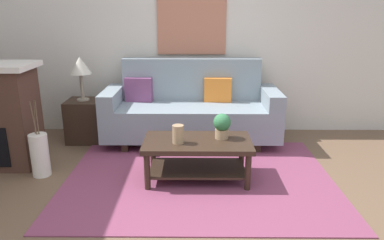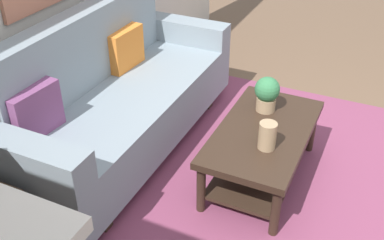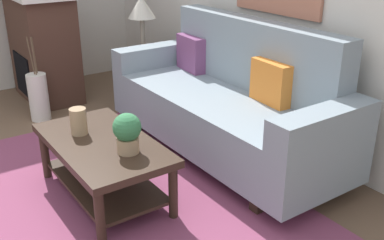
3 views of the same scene
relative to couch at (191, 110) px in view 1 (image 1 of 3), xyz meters
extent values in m
plane|color=brown|center=(0.09, -1.63, -0.43)|extent=(9.67, 9.67, 0.00)
cube|color=silver|center=(0.09, 0.54, 0.92)|extent=(5.67, 0.10, 2.70)
cube|color=#843D5B|center=(0.09, -1.13, -0.42)|extent=(2.78, 2.09, 0.01)
cube|color=gray|center=(0.00, -0.06, -0.11)|extent=(1.85, 0.84, 0.40)
cube|color=gray|center=(0.00, 0.26, 0.37)|extent=(1.85, 0.20, 0.56)
cube|color=gray|center=(-1.02, -0.06, -0.01)|extent=(0.20, 0.84, 0.60)
cube|color=gray|center=(1.02, -0.06, -0.01)|extent=(0.20, 0.84, 0.60)
cube|color=#332319|center=(-0.82, -0.06, -0.37)|extent=(0.08, 0.74, 0.12)
cube|color=#332319|center=(0.82, -0.06, -0.37)|extent=(0.08, 0.74, 0.12)
cube|color=#7A4270|center=(-0.70, 0.13, 0.25)|extent=(0.37, 0.15, 0.32)
cube|color=orange|center=(0.35, 0.13, 0.25)|extent=(0.37, 0.14, 0.32)
cube|color=#332319|center=(0.07, -1.14, -0.03)|extent=(1.10, 0.60, 0.05)
cube|color=#332319|center=(0.07, -1.14, -0.31)|extent=(0.98, 0.50, 0.02)
cylinder|color=#332319|center=(-0.42, -1.39, -0.24)|extent=(0.06, 0.06, 0.38)
cylinder|color=#332319|center=(0.56, -1.39, -0.24)|extent=(0.06, 0.06, 0.38)
cylinder|color=#332319|center=(-0.42, -0.89, -0.24)|extent=(0.06, 0.06, 0.38)
cylinder|color=#332319|center=(0.56, -0.89, -0.24)|extent=(0.06, 0.06, 0.38)
cylinder|color=tan|center=(-0.12, -1.21, 0.09)|extent=(0.11, 0.11, 0.19)
cylinder|color=tan|center=(0.33, -1.07, 0.05)|extent=(0.14, 0.14, 0.10)
sphere|color=#347748|center=(0.33, -1.07, 0.17)|extent=(0.18, 0.18, 0.18)
cube|color=#332319|center=(-1.42, 0.02, -0.15)|extent=(0.44, 0.44, 0.56)
cylinder|color=gray|center=(-1.42, 0.02, 0.14)|extent=(0.16, 0.16, 0.02)
cylinder|color=gray|center=(-1.42, 0.02, 0.30)|extent=(0.05, 0.05, 0.35)
cone|color=beige|center=(-1.42, 0.02, 0.59)|extent=(0.28, 0.28, 0.22)
cylinder|color=white|center=(-1.59, -1.06, -0.20)|extent=(0.19, 0.19, 0.46)
cylinder|color=brown|center=(-1.57, -1.06, 0.21)|extent=(0.02, 0.02, 0.36)
cylinder|color=brown|center=(-1.60, -1.05, 0.21)|extent=(0.05, 0.03, 0.36)
cylinder|color=brown|center=(-1.60, -1.08, 0.21)|extent=(0.03, 0.04, 0.36)
cube|color=#B77056|center=(0.00, 0.47, 1.06)|extent=(0.93, 0.03, 0.77)
camera|label=1|loc=(0.05, -4.61, 1.29)|focal=34.02mm
camera|label=2|loc=(-2.49, -1.79, 1.76)|focal=43.01mm
camera|label=3|loc=(2.68, -2.21, 1.30)|focal=42.58mm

